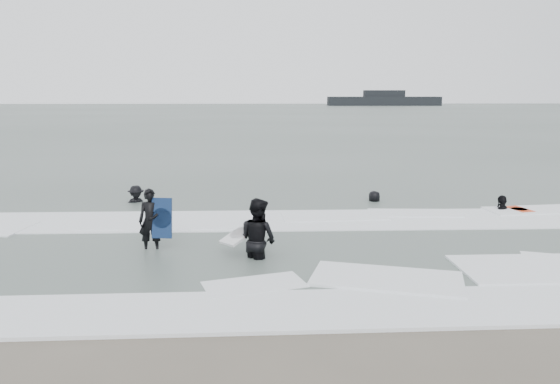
{
  "coord_description": "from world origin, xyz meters",
  "views": [
    {
      "loc": [
        -0.57,
        -9.56,
        3.79
      ],
      "look_at": [
        0.0,
        5.0,
        1.1
      ],
      "focal_mm": 35.0,
      "sensor_mm": 36.0,
      "label": 1
    }
  ],
  "objects_px": {
    "surfer_right_far": "(374,203)",
    "surfer_breaker": "(136,204)",
    "surfer_centre": "(152,252)",
    "vessel_horizon": "(384,100)",
    "surfer_wading": "(258,258)",
    "surfer_right_near": "(502,212)"
  },
  "relations": [
    {
      "from": "surfer_right_far",
      "to": "surfer_breaker",
      "type": "bearing_deg",
      "value": -10.94
    },
    {
      "from": "surfer_centre",
      "to": "surfer_breaker",
      "type": "bearing_deg",
      "value": 102.79
    },
    {
      "from": "vessel_horizon",
      "to": "surfer_breaker",
      "type": "bearing_deg",
      "value": -106.41
    },
    {
      "from": "surfer_wading",
      "to": "surfer_right_far",
      "type": "bearing_deg",
      "value": -79.17
    },
    {
      "from": "surfer_right_near",
      "to": "surfer_wading",
      "type": "bearing_deg",
      "value": -13.76
    },
    {
      "from": "surfer_right_near",
      "to": "vessel_horizon",
      "type": "relative_size",
      "value": 0.06
    },
    {
      "from": "surfer_wading",
      "to": "surfer_right_far",
      "type": "distance_m",
      "value": 7.43
    },
    {
      "from": "surfer_centre",
      "to": "vessel_horizon",
      "type": "relative_size",
      "value": 0.05
    },
    {
      "from": "surfer_centre",
      "to": "surfer_wading",
      "type": "bearing_deg",
      "value": -16.42
    },
    {
      "from": "surfer_wading",
      "to": "surfer_right_near",
      "type": "bearing_deg",
      "value": -106.09
    },
    {
      "from": "surfer_breaker",
      "to": "vessel_horizon",
      "type": "relative_size",
      "value": 0.05
    },
    {
      "from": "surfer_right_near",
      "to": "vessel_horizon",
      "type": "height_order",
      "value": "vessel_horizon"
    },
    {
      "from": "surfer_right_far",
      "to": "vessel_horizon",
      "type": "height_order",
      "value": "vessel_horizon"
    },
    {
      "from": "surfer_wading",
      "to": "surfer_right_far",
      "type": "xyz_separation_m",
      "value": [
        4.02,
        6.25,
        0.0
      ]
    },
    {
      "from": "surfer_centre",
      "to": "surfer_breaker",
      "type": "distance_m",
      "value": 5.95
    },
    {
      "from": "surfer_breaker",
      "to": "surfer_right_far",
      "type": "xyz_separation_m",
      "value": [
        8.19,
        -0.07,
        0.0
      ]
    },
    {
      "from": "surfer_breaker",
      "to": "surfer_right_far",
      "type": "height_order",
      "value": "surfer_right_far"
    },
    {
      "from": "surfer_breaker",
      "to": "surfer_right_near",
      "type": "bearing_deg",
      "value": -34.09
    },
    {
      "from": "surfer_right_far",
      "to": "vessel_horizon",
      "type": "relative_size",
      "value": 0.05
    },
    {
      "from": "surfer_right_near",
      "to": "surfer_right_far",
      "type": "distance_m",
      "value": 4.11
    },
    {
      "from": "surfer_centre",
      "to": "vessel_horizon",
      "type": "height_order",
      "value": "vessel_horizon"
    },
    {
      "from": "surfer_right_near",
      "to": "surfer_right_far",
      "type": "xyz_separation_m",
      "value": [
        -3.73,
        1.71,
        0.0
      ]
    }
  ]
}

